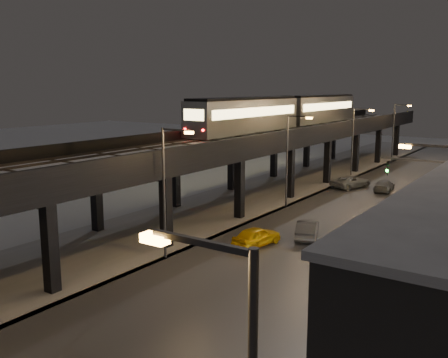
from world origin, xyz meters
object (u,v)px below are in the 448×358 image
Objects in this scene: car_taxi at (257,237)px; car_mid_silver at (351,182)px; car_onc_dark at (432,221)px; car_near_white at (307,230)px; car_onc_white at (427,198)px; subway_train at (287,111)px; car_mid_dark at (384,186)px.

car_mid_silver is at bearing -75.57° from car_taxi.
car_onc_dark reaches higher than car_taxi.
car_near_white is 17.71m from car_onc_white.
subway_train is 28.40m from car_near_white.
subway_train is 21.61m from car_onc_white.
car_mid_dark is (13.58, -2.42, -7.91)m from subway_train.
car_taxi is 0.81× the size of car_onc_white.
car_taxi is 0.81× the size of car_onc_dark.
car_onc_white reaches higher than car_near_white.
car_near_white is at bearing -103.18° from car_onc_white.
car_onc_white is (5.15, 16.95, 0.03)m from car_near_white.
car_onc_white is (5.48, -4.11, 0.11)m from car_mid_dark.
car_near_white is 10.98m from car_onc_dark.
car_near_white reaches higher than car_mid_dark.
subway_train is 7.63× the size of car_onc_dark.
subway_train reaches higher than car_onc_white.
car_near_white is 21.30m from car_mid_silver.
car_onc_dark is 9.17m from car_onc_white.
car_near_white is (13.92, -23.48, -7.84)m from subway_train.
car_onc_white is (9.29, -3.94, 0.02)m from car_mid_silver.
car_mid_dark is at bearing 146.86° from car_onc_white.
car_near_white is at bearing -110.60° from car_taxi.
car_onc_dark is (7.78, -12.98, 0.08)m from car_mid_dark.
car_onc_white is at bearing -18.91° from subway_train.
car_near_white is 0.84× the size of car_onc_white.
subway_train is at bearing 164.80° from car_onc_white.
subway_train is at bearing 3.90° from car_mid_silver.
car_mid_dark is 15.14m from car_onc_dark.
subway_train is 12.78m from car_mid_silver.
car_onc_white reaches higher than car_mid_silver.
car_taxi reaches higher than car_near_white.
car_mid_silver is at bearing -14.84° from subway_train.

